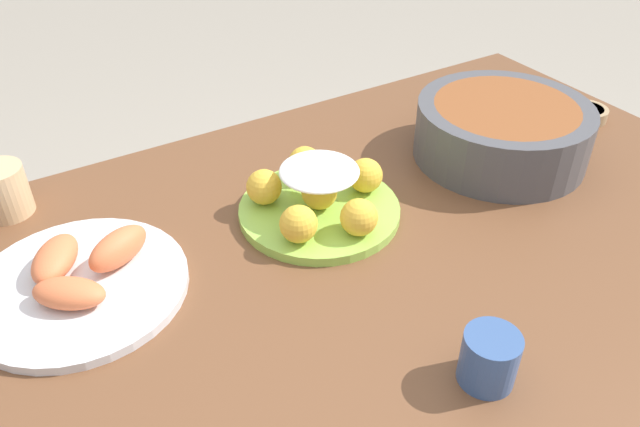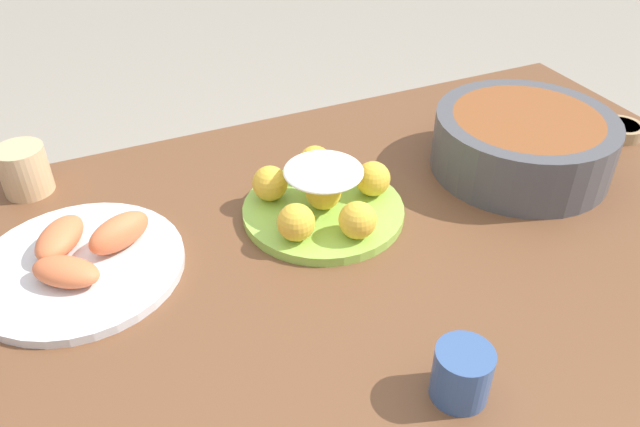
# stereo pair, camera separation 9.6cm
# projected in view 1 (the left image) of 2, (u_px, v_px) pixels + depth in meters

# --- Properties ---
(dining_table) EXTENTS (1.60, 0.88, 0.74)m
(dining_table) POSITION_uv_depth(u_px,v_px,m) (321.00, 297.00, 0.99)
(dining_table) COLOR brown
(dining_table) RESTS_ON ground_plane
(cake_plate) EXTENTS (0.26, 0.26, 0.09)m
(cake_plate) POSITION_uv_depth(u_px,v_px,m) (319.00, 197.00, 1.00)
(cake_plate) COLOR #99CC4C
(cake_plate) RESTS_ON dining_table
(serving_bowl) EXTENTS (0.31, 0.31, 0.10)m
(serving_bowl) POSITION_uv_depth(u_px,v_px,m) (502.00, 130.00, 1.14)
(serving_bowl) COLOR #4C4C51
(serving_bowl) RESTS_ON dining_table
(sauce_bowl) EXTENTS (0.08, 0.08, 0.02)m
(sauce_bowl) POSITION_uv_depth(u_px,v_px,m) (586.00, 113.00, 1.28)
(sauce_bowl) COLOR tan
(sauce_bowl) RESTS_ON dining_table
(seafood_platter) EXTENTS (0.30, 0.30, 0.06)m
(seafood_platter) POSITION_uv_depth(u_px,v_px,m) (80.00, 279.00, 0.87)
(seafood_platter) COLOR silver
(seafood_platter) RESTS_ON dining_table
(cup_near) EXTENTS (0.07, 0.07, 0.07)m
(cup_near) POSITION_uv_depth(u_px,v_px,m) (489.00, 358.00, 0.73)
(cup_near) COLOR #38568E
(cup_near) RESTS_ON dining_table
(cup_far) EXTENTS (0.08, 0.08, 0.08)m
(cup_far) POSITION_uv_depth(u_px,v_px,m) (2.00, 191.00, 1.00)
(cup_far) COLOR #DBB27F
(cup_far) RESTS_ON dining_table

